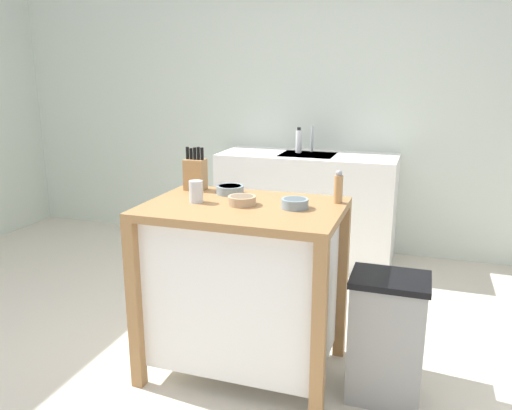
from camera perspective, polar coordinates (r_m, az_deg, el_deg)
ground_plane at (r=2.85m, az=-5.68°, el=-18.18°), size 6.78×6.78×0.00m
wall_back at (r=4.55m, az=5.75°, el=11.53°), size 5.78×0.10×2.60m
kitchen_island at (r=2.64m, az=-1.39°, el=-8.45°), size 0.97×0.67×0.91m
knife_block at (r=2.84m, az=-6.82°, el=3.55°), size 0.11×0.09×0.24m
bowl_ceramic_wide at (r=2.73m, az=-2.92°, el=1.75°), size 0.15×0.15×0.04m
bowl_stoneware_deep at (r=2.50m, az=-1.59°, el=0.55°), size 0.14×0.14×0.04m
bowl_ceramic_small at (r=2.45m, az=4.37°, el=0.20°), size 0.13×0.13×0.05m
drinking_cup at (r=2.56m, az=-6.74°, el=1.51°), size 0.07×0.07×0.11m
pepper_grinder at (r=2.56m, az=9.22°, el=1.94°), size 0.04×0.04×0.17m
trash_bin at (r=2.58m, az=14.41°, el=-14.22°), size 0.36×0.28×0.63m
sink_counter at (r=4.32m, az=5.70°, el=-0.09°), size 1.45×0.60×0.89m
sink_faucet at (r=4.35m, az=6.30°, el=7.41°), size 0.02×0.02×0.22m
bottle_spray_cleaner at (r=4.28m, az=4.81°, el=7.17°), size 0.05×0.05×0.21m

